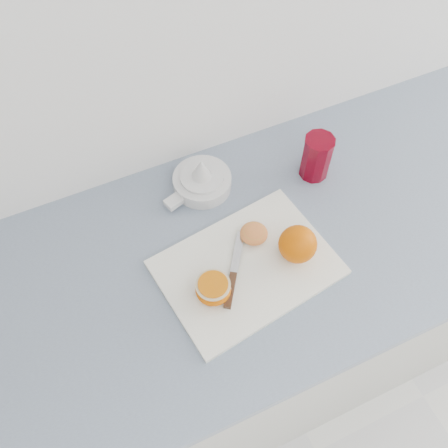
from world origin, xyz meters
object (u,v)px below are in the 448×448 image
at_px(red_tumbler, 316,158).
at_px(counter, 262,314).
at_px(citrus_juicer, 202,180).
at_px(half_orange, 213,289).
at_px(cutting_board, 247,267).

bearing_deg(red_tumbler, counter, -144.09).
bearing_deg(citrus_juicer, red_tumbler, -15.49).
height_order(half_orange, red_tumbler, red_tumbler).
distance_m(counter, red_tumbler, 0.54).
distance_m(citrus_juicer, red_tumbler, 0.27).
xyz_separation_m(counter, half_orange, (-0.18, -0.08, 0.48)).
xyz_separation_m(counter, cutting_board, (-0.09, -0.05, 0.45)).
distance_m(half_orange, citrus_juicer, 0.29).
height_order(citrus_juicer, red_tumbler, red_tumbler).
distance_m(half_orange, red_tumbler, 0.41).
relative_size(cutting_board, red_tumbler, 3.09).
bearing_deg(half_orange, cutting_board, 17.55).
distance_m(cutting_board, half_orange, 0.10).
bearing_deg(counter, citrus_juicer, 115.81).
distance_m(counter, half_orange, 0.52).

